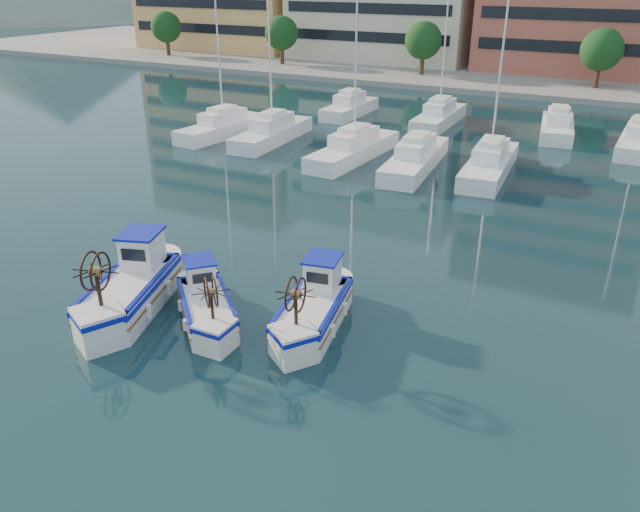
% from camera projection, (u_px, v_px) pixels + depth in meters
% --- Properties ---
extents(ground, '(300.00, 300.00, 0.00)m').
position_uv_depth(ground, '(267.00, 345.00, 20.43)').
color(ground, '#17383C').
rests_on(ground, ground).
extents(hill_west, '(180.00, 180.00, 60.00)m').
position_uv_depth(hill_west, '(50.00, 15.00, 168.55)').
color(hill_west, slate).
rests_on(hill_west, ground).
extents(yacht_marina, '(38.68, 22.17, 11.50)m').
position_uv_depth(yacht_marina, '(443.00, 138.00, 43.47)').
color(yacht_marina, white).
rests_on(yacht_marina, ground).
extents(fishing_boat_a, '(3.52, 5.23, 3.16)m').
position_uv_depth(fishing_boat_a, '(132.00, 286.00, 22.38)').
color(fishing_boat_a, white).
rests_on(fishing_boat_a, ground).
extents(fishing_boat_b, '(3.82, 3.76, 2.46)m').
position_uv_depth(fishing_boat_b, '(206.00, 303.00, 21.65)').
color(fishing_boat_b, white).
rests_on(fishing_boat_b, ground).
extents(fishing_boat_c, '(2.56, 4.50, 2.72)m').
position_uv_depth(fishing_boat_c, '(314.00, 306.00, 21.30)').
color(fishing_boat_c, white).
rests_on(fishing_boat_c, ground).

